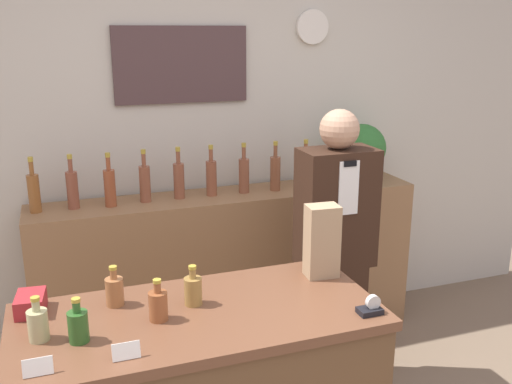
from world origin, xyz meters
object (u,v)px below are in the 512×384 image
object	(u,v)px
potted_plant	(362,150)
paper_bag	(322,241)
shopkeeper	(334,254)
tape_dispenser	(371,308)

from	to	relation	value
potted_plant	paper_bag	distance (m)	1.47
paper_bag	shopkeeper	bearing A→B (deg)	56.98
shopkeeper	potted_plant	world-z (taller)	shopkeeper
shopkeeper	tape_dispenser	size ratio (longest dim) A/B	17.50
shopkeeper	tape_dispenser	world-z (taller)	shopkeeper
potted_plant	paper_bag	bearing A→B (deg)	-126.14
shopkeeper	tape_dispenser	xyz separation A→B (m)	(-0.32, -0.91, 0.18)
shopkeeper	paper_bag	size ratio (longest dim) A/B	5.00
shopkeeper	paper_bag	distance (m)	0.71
potted_plant	tape_dispenser	xyz separation A→B (m)	(-0.84, -1.56, -0.24)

